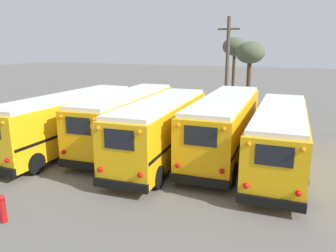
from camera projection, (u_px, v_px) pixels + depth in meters
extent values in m
plane|color=#66635E|center=(169.00, 153.00, 18.79)|extent=(160.00, 160.00, 0.00)
cube|color=yellow|center=(69.00, 121.00, 19.40)|extent=(2.82, 10.62, 2.65)
cube|color=white|center=(67.00, 97.00, 19.06)|extent=(2.61, 10.19, 0.20)
sphere|color=red|center=(7.00, 160.00, 14.44)|extent=(0.22, 0.22, 0.22)
sphere|color=orange|center=(2.00, 123.00, 14.03)|extent=(0.18, 0.18, 0.18)
cube|color=black|center=(53.00, 122.00, 19.93)|extent=(0.34, 10.33, 0.14)
cube|color=black|center=(87.00, 126.00, 18.97)|extent=(0.34, 10.33, 0.14)
cylinder|color=black|center=(94.00, 124.00, 23.68)|extent=(0.31, 1.06, 1.05)
cylinder|color=black|center=(121.00, 127.00, 22.79)|extent=(0.31, 1.06, 1.05)
cylinder|color=black|center=(0.00, 157.00, 16.58)|extent=(0.31, 1.06, 1.05)
cylinder|color=black|center=(35.00, 164.00, 15.69)|extent=(0.31, 1.06, 1.05)
cube|color=#E5A00C|center=(127.00, 118.00, 19.96)|extent=(2.83, 10.47, 2.68)
cube|color=white|center=(127.00, 95.00, 19.61)|extent=(2.62, 10.05, 0.20)
cube|color=black|center=(80.00, 165.00, 15.43)|extent=(2.38, 0.31, 0.36)
cube|color=black|center=(78.00, 126.00, 14.99)|extent=(1.28, 0.09, 0.80)
sphere|color=red|center=(63.00, 152.00, 15.55)|extent=(0.22, 0.22, 0.22)
sphere|color=orange|center=(61.00, 117.00, 15.14)|extent=(0.18, 0.18, 0.18)
sphere|color=red|center=(96.00, 156.00, 15.01)|extent=(0.22, 0.22, 0.22)
sphere|color=orange|center=(94.00, 119.00, 14.60)|extent=(0.18, 0.18, 0.18)
cube|color=black|center=(110.00, 120.00, 20.37)|extent=(0.52, 10.16, 0.14)
cube|color=black|center=(145.00, 123.00, 19.64)|extent=(0.52, 10.16, 0.14)
cylinder|color=black|center=(137.00, 122.00, 24.15)|extent=(0.33, 1.07, 1.06)
cylinder|color=black|center=(165.00, 124.00, 23.48)|extent=(0.33, 1.07, 1.06)
cylinder|color=black|center=(77.00, 154.00, 17.00)|extent=(0.33, 1.07, 1.06)
cylinder|color=black|center=(114.00, 159.00, 16.33)|extent=(0.33, 1.07, 1.06)
cube|color=#EAAA0F|center=(162.00, 129.00, 17.43)|extent=(2.74, 9.78, 2.71)
cube|color=white|center=(162.00, 102.00, 17.08)|extent=(2.54, 9.39, 0.20)
cube|color=black|center=(120.00, 185.00, 13.23)|extent=(2.43, 0.29, 0.36)
cube|color=black|center=(119.00, 140.00, 12.79)|extent=(1.31, 0.08, 0.81)
sphere|color=red|center=(100.00, 170.00, 13.37)|extent=(0.22, 0.22, 0.22)
sphere|color=orange|center=(98.00, 128.00, 12.95)|extent=(0.18, 0.18, 0.18)
sphere|color=red|center=(140.00, 175.00, 12.80)|extent=(0.22, 0.22, 0.22)
sphere|color=orange|center=(139.00, 132.00, 12.38)|extent=(0.18, 0.18, 0.18)
cube|color=black|center=(141.00, 131.00, 17.86)|extent=(0.38, 9.50, 0.14)
cube|color=black|center=(183.00, 134.00, 17.09)|extent=(0.38, 9.50, 0.14)
cylinder|color=black|center=(165.00, 132.00, 21.32)|extent=(0.32, 1.04, 1.03)
cylinder|color=black|center=(198.00, 135.00, 20.62)|extent=(0.32, 1.04, 1.03)
cylinder|color=black|center=(112.00, 171.00, 14.82)|extent=(0.32, 1.04, 1.03)
cylinder|color=black|center=(158.00, 177.00, 14.11)|extent=(0.32, 1.04, 1.03)
cube|color=#E5A00C|center=(225.00, 125.00, 18.18)|extent=(2.67, 10.63, 2.73)
cube|color=white|center=(226.00, 99.00, 17.83)|extent=(2.47, 10.21, 0.20)
cube|color=black|center=(199.00, 181.00, 13.61)|extent=(2.55, 0.24, 0.36)
cube|color=black|center=(200.00, 136.00, 13.17)|extent=(1.37, 0.05, 0.82)
sphere|color=red|center=(178.00, 166.00, 13.78)|extent=(0.22, 0.22, 0.22)
sphere|color=orange|center=(178.00, 125.00, 13.36)|extent=(0.18, 0.18, 0.18)
sphere|color=red|center=(222.00, 171.00, 13.15)|extent=(0.22, 0.22, 0.22)
sphere|color=orange|center=(224.00, 129.00, 12.73)|extent=(0.18, 0.18, 0.18)
cube|color=black|center=(202.00, 127.00, 18.66)|extent=(0.20, 10.38, 0.14)
cube|color=black|center=(247.00, 131.00, 17.81)|extent=(0.20, 10.38, 0.14)
cylinder|color=black|center=(218.00, 128.00, 22.50)|extent=(0.30, 1.05, 1.05)
cylinder|color=black|center=(253.00, 131.00, 21.71)|extent=(0.30, 1.05, 1.05)
cylinder|color=black|center=(182.00, 167.00, 15.23)|extent=(0.30, 1.05, 1.05)
cylinder|color=black|center=(233.00, 174.00, 14.44)|extent=(0.30, 1.05, 1.05)
cube|color=#EAAA0F|center=(279.00, 137.00, 16.27)|extent=(2.49, 10.32, 2.51)
cube|color=white|center=(282.00, 110.00, 15.94)|extent=(2.30, 9.91, 0.20)
cube|color=black|center=(270.00, 203.00, 11.81)|extent=(2.44, 0.22, 0.36)
cube|color=black|center=(274.00, 156.00, 11.41)|extent=(1.32, 0.04, 0.75)
sphere|color=red|center=(246.00, 186.00, 11.99)|extent=(0.22, 0.22, 0.22)
sphere|color=orange|center=(248.00, 144.00, 11.61)|extent=(0.18, 0.18, 0.18)
sphere|color=red|center=(298.00, 194.00, 11.37)|extent=(0.22, 0.22, 0.22)
sphere|color=orange|center=(303.00, 150.00, 10.99)|extent=(0.18, 0.18, 0.18)
cube|color=black|center=(254.00, 138.00, 16.73)|extent=(0.12, 10.09, 0.14)
cube|color=black|center=(305.00, 143.00, 15.90)|extent=(0.12, 10.09, 0.14)
cylinder|color=black|center=(262.00, 137.00, 20.41)|extent=(0.29, 0.98, 0.98)
cylinder|color=black|center=(300.00, 140.00, 19.64)|extent=(0.29, 0.98, 0.98)
cylinder|color=black|center=(244.00, 185.00, 13.42)|extent=(0.29, 0.98, 0.98)
cylinder|color=black|center=(303.00, 193.00, 12.65)|extent=(0.29, 0.98, 0.98)
cylinder|color=brown|center=(227.00, 69.00, 27.08)|extent=(0.29, 0.29, 8.30)
cube|color=brown|center=(229.00, 29.00, 26.32)|extent=(1.80, 0.14, 0.14)
cylinder|color=#473323|center=(233.00, 78.00, 35.01)|extent=(0.32, 0.32, 5.21)
ellipsoid|color=#4C563D|center=(235.00, 46.00, 34.21)|extent=(2.54, 2.54, 1.90)
cylinder|color=#473323|center=(248.00, 84.00, 32.44)|extent=(0.42, 0.42, 4.57)
ellipsoid|color=#4C563D|center=(250.00, 53.00, 31.70)|extent=(2.80, 2.80, 2.10)
cylinder|color=#939399|center=(96.00, 107.00, 28.98)|extent=(0.06, 0.06, 1.40)
cylinder|color=#939399|center=(120.00, 109.00, 28.10)|extent=(0.06, 0.06, 1.40)
cylinder|color=#939399|center=(146.00, 111.00, 27.23)|extent=(0.06, 0.06, 1.40)
cylinder|color=#939399|center=(174.00, 113.00, 26.35)|extent=(0.06, 0.06, 1.40)
cylinder|color=#939399|center=(204.00, 116.00, 25.48)|extent=(0.06, 0.06, 1.40)
cylinder|color=#939399|center=(236.00, 118.00, 24.60)|extent=(0.06, 0.06, 1.40)
cylinder|color=#939399|center=(270.00, 121.00, 23.73)|extent=(0.06, 0.06, 1.40)
cylinder|color=#939399|center=(307.00, 124.00, 22.85)|extent=(0.06, 0.06, 1.40)
cylinder|color=#939399|center=(204.00, 107.00, 25.31)|extent=(19.82, 0.04, 0.04)
cylinder|color=#B21414|center=(3.00, 211.00, 11.41)|extent=(0.24, 0.24, 0.85)
sphere|color=#B21414|center=(1.00, 198.00, 11.29)|extent=(0.23, 0.23, 0.23)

